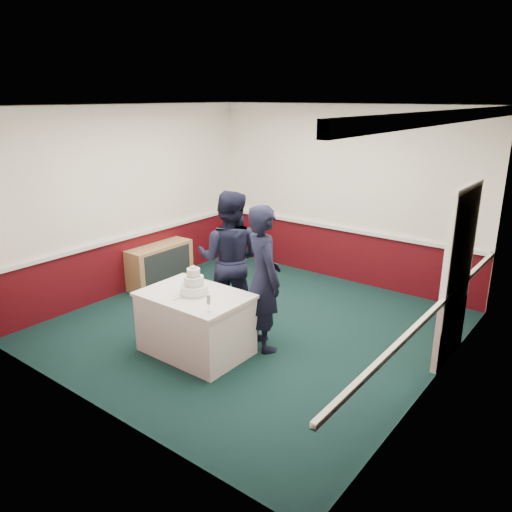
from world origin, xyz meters
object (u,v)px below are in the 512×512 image
Objects in this scene: cake_table at (196,323)px; champagne_flute at (209,300)px; wedding_cake at (194,286)px; person_woman at (263,278)px; sideboard at (160,265)px; person_man at (230,259)px; cake_knife at (181,298)px.

champagne_flute reaches higher than cake_table.
cake_table is at bearing 150.75° from champagne_flute.
cake_table is at bearing -90.00° from wedding_cake.
champagne_flute is (0.50, -0.28, 0.03)m from wedding_cake.
person_woman is (0.08, 0.92, 0.01)m from champagne_flute.
cake_table reaches higher than sideboard.
person_man is at bearing 120.77° from champagne_flute.
wedding_cake is at bearing -32.23° from sideboard.
cake_table is 0.78m from champagne_flute.
person_man is (-0.72, 1.22, 0.03)m from champagne_flute.
cake_knife is at bearing 171.42° from champagne_flute.
champagne_flute is 0.11× the size of person_woman.
champagne_flute is at bearing -31.68° from sideboard.
cake_table is 3.63× the size of wedding_cake.
person_woman is at bearing 134.48° from person_man.
cake_knife is 0.11× the size of person_man.
sideboard is at bearing 147.77° from cake_table.
person_woman is at bearing 71.43° from cake_knife.
wedding_cake is 1.65× the size of cake_knife.
wedding_cake is (2.16, -1.36, 0.55)m from sideboard.
cake_knife is at bearing 84.72° from person_woman.
person_man reaches higher than wedding_cake.
champagne_flute is 0.92m from person_woman.
wedding_cake is 0.19× the size of person_man.
cake_knife is 0.12× the size of person_woman.
person_woman is (2.74, -0.72, 0.59)m from sideboard.
person_man reaches higher than sideboard.
person_woman is (0.61, 0.84, 0.15)m from cake_knife.
sideboard is 0.63× the size of person_man.
champagne_flute is at bearing 95.40° from person_man.
wedding_cake is at bearing 78.50° from person_woman.
person_man is (-0.22, 0.94, 0.56)m from cake_table.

